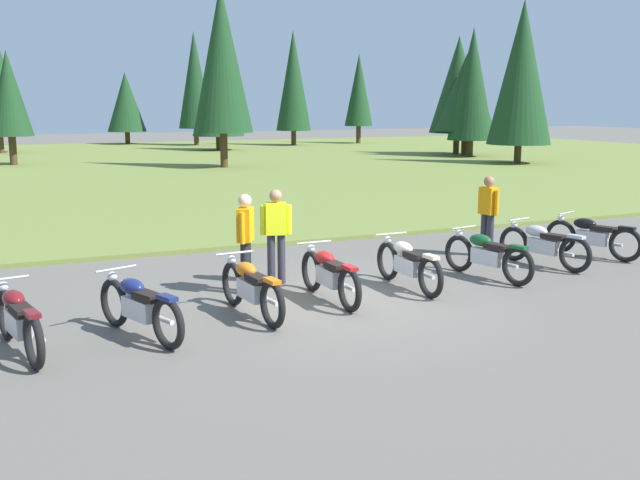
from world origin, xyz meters
The scene contains 14 objects.
ground_plane centered at (0.00, 0.00, 0.00)m, with size 140.00×140.00×0.00m, color #605B54.
grass_moorland centered at (0.00, 26.68, 0.05)m, with size 80.00×44.00×0.10m, color olive.
forest_treeline centered at (5.74, 33.09, 4.37)m, with size 45.24×29.47×8.67m.
motorcycle_maroon centered at (-4.75, -0.65, 0.44)m, with size 0.71×2.08×0.88m.
motorcycle_navy centered at (-3.22, -0.60, 0.44)m, with size 0.91×2.01×0.88m.
motorcycle_orange centered at (-1.51, -0.25, 0.44)m, with size 0.62×2.10×0.88m.
motorcycle_red centered at (-0.08, 0.06, 0.44)m, with size 0.62×2.10×0.88m.
motorcycle_cream centered at (1.49, 0.24, 0.44)m, with size 0.62×2.10×0.88m.
motorcycle_british_green centered at (3.19, 0.31, 0.44)m, with size 0.71×2.08×0.88m.
motorcycle_silver centered at (4.80, 0.68, 0.44)m, with size 0.76×2.06×0.88m.
motorcycle_black centered at (6.33, 0.99, 0.44)m, with size 0.93×2.00×0.88m.
rider_in_hivis_vest centered at (4.41, 1.96, 0.95)m, with size 0.27×0.54×1.67m.
rider_near_row_end centered at (-1.14, 1.10, 0.95)m, with size 0.37×0.48×1.67m.
rider_checking_bike centered at (-0.44, 1.50, 0.95)m, with size 0.53×0.32×1.67m.
Camera 1 is at (-4.92, -10.43, 3.15)m, focal length 41.48 mm.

